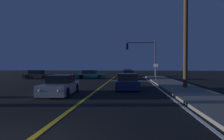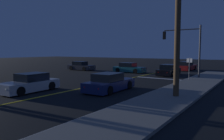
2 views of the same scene
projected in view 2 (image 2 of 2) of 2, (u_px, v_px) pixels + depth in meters
The scene contains 13 objects.
sidewalk_right at pixel (164, 100), 12.83m from camera, with size 3.20×41.40×0.15m, color slate.
lane_line_center at pixel (76, 89), 16.82m from camera, with size 0.20×39.10×0.01m, color gold.
lane_line_edge_right at pixel (136, 97), 13.88m from camera, with size 0.16×39.10×0.01m, color white.
stop_bar at pixel (159, 78), 23.50m from camera, with size 5.48×0.50×0.01m, color white.
car_lead_oncoming_black at pixel (169, 71), 26.59m from camera, with size 1.96×4.69×1.34m.
car_mid_block_red at pixel (187, 67), 33.40m from camera, with size 1.96×4.65×1.34m.
car_side_waiting_teal at pixel (129, 68), 30.14m from camera, with size 4.45×1.92×1.34m.
car_parked_curb_silver at pixel (30, 84), 15.93m from camera, with size 2.06×4.41×1.34m.
car_distant_tail_charcoal at pixel (81, 66), 33.83m from camera, with size 4.32×1.95×1.34m.
car_following_oncoming_navy at pixel (109, 83), 16.21m from camera, with size 2.10×4.65×1.34m.
traffic_signal_near_right at pixel (186, 43), 23.92m from camera, with size 4.19×0.28×5.71m.
utility_pole_right at pixel (178, 17), 13.27m from camera, with size 1.81×0.36×9.77m.
street_sign_corner at pixel (189, 66), 21.13m from camera, with size 0.56×0.13×2.30m.
Camera 2 is at (11.68, -0.65, 2.97)m, focal length 34.93 mm.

